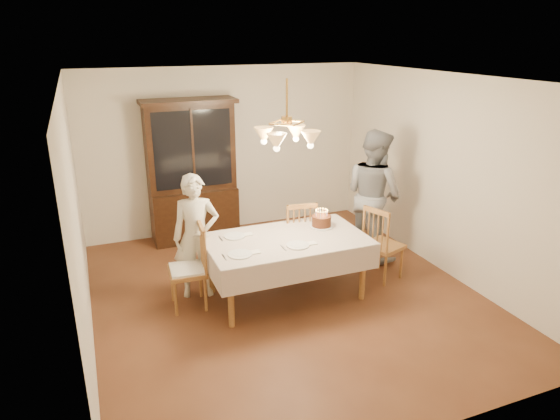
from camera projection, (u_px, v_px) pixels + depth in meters
name	position (u px, v px, depth m)	size (l,w,h in m)	color
ground	(286.00, 295.00, 6.16)	(5.00, 5.00, 0.00)	#522A17
room_shell	(287.00, 171.00, 5.63)	(5.00, 5.00, 5.00)	white
dining_table	(286.00, 244.00, 5.93)	(1.90, 1.10, 0.76)	brown
china_hutch	(192.00, 174.00, 7.57)	(1.38, 0.54, 2.16)	black
chair_far_side	(298.00, 239.00, 6.69)	(0.49, 0.48, 1.00)	brown
chair_left_end	(188.00, 271.00, 5.77)	(0.45, 0.47, 1.00)	brown
chair_right_end	(383.00, 247.00, 6.46)	(0.54, 0.55, 1.00)	brown
elderly_woman	(196.00, 237.00, 5.95)	(0.56, 0.37, 1.53)	beige
adult_in_grey	(373.00, 195.00, 6.99)	(0.89, 0.70, 1.84)	slate
birthday_cake	(321.00, 221.00, 6.24)	(0.30, 0.30, 0.23)	white
place_setting_near_left	(241.00, 254.00, 5.47)	(0.42, 0.27, 0.02)	white
place_setting_near_right	(299.00, 245.00, 5.70)	(0.41, 0.26, 0.02)	white
place_setting_far_left	(236.00, 236.00, 5.96)	(0.40, 0.26, 0.02)	white
chandelier	(287.00, 137.00, 5.50)	(0.62, 0.62, 0.73)	#BF8C3F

